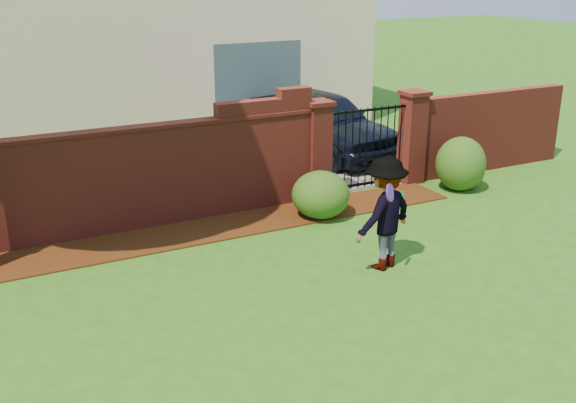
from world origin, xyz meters
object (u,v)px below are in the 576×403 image
car (329,124)px  man (386,214)px  frisbee_purple (390,193)px  frisbee_green (400,200)px

car → man: bearing=-121.7°
frisbee_purple → man: bearing=58.5°
car → frisbee_green: (-2.11, -5.63, 0.23)m
frisbee_green → man: bearing=-162.4°
man → frisbee_purple: bearing=41.0°
frisbee_purple → frisbee_green: 0.79m
man → frisbee_green: (0.30, 0.09, 0.14)m
frisbee_green → car: bearing=69.5°
car → frisbee_purple: (-2.64, -6.10, 0.57)m
car → man: size_ratio=2.61×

